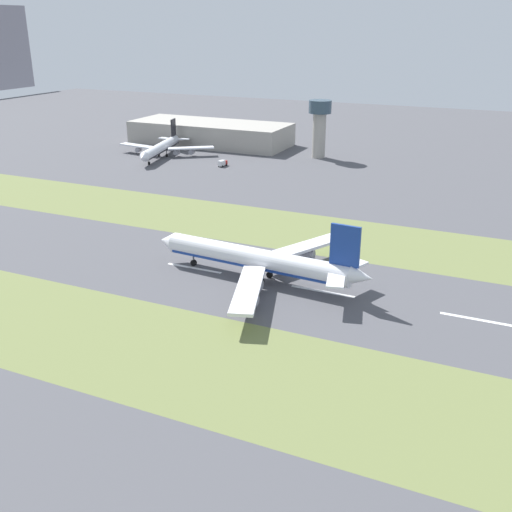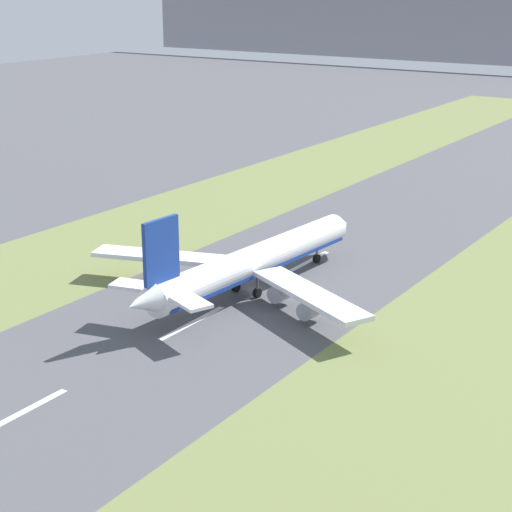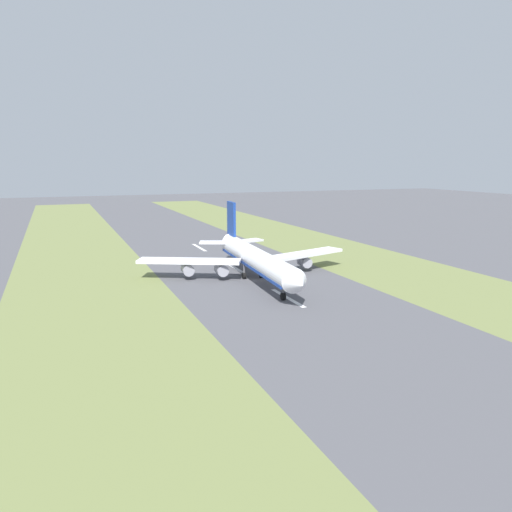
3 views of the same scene
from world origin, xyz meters
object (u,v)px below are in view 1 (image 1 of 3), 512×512
at_px(airplane_main_jet, 262,260).
at_px(terminal_building, 211,133).
at_px(airplane_parked_apron, 162,147).
at_px(service_truck, 223,163).
at_px(control_tower, 320,123).

height_order(airplane_main_jet, terminal_building, airplane_main_jet).
height_order(terminal_building, airplane_parked_apron, airplane_parked_apron).
xyz_separation_m(terminal_building, service_truck, (-50.19, -33.94, -4.80)).
xyz_separation_m(airplane_main_jet, airplane_parked_apron, (130.51, 116.98, -0.87)).
bearing_deg(terminal_building, airplane_parked_apron, 171.52).
xyz_separation_m(airplane_main_jet, service_truck, (123.73, 76.56, -4.36)).
bearing_deg(airplane_main_jet, service_truck, 31.75).
bearing_deg(control_tower, airplane_parked_apron, 113.27).
xyz_separation_m(airplane_parked_apron, service_truck, (-6.78, -40.42, -3.49)).
relative_size(airplane_parked_apron, service_truck, 9.33).
distance_m(terminal_building, control_tower, 73.04).
bearing_deg(control_tower, service_truck, 137.11).
distance_m(terminal_building, airplane_parked_apron, 43.91).
relative_size(control_tower, service_truck, 4.96).
relative_size(terminal_building, service_truck, 15.52).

